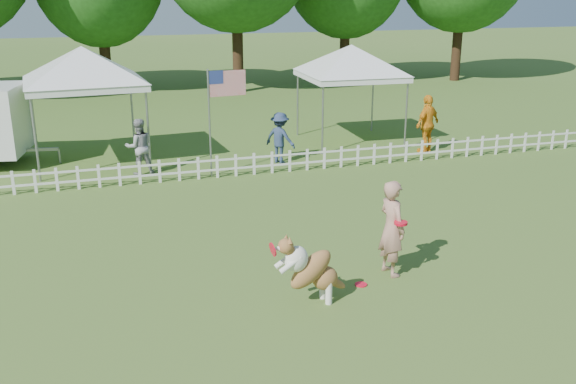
# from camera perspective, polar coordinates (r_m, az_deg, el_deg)

# --- Properties ---
(ground) EXTENTS (120.00, 120.00, 0.00)m
(ground) POSITION_cam_1_polar(r_m,az_deg,el_deg) (10.94, 4.75, -8.43)
(ground) COLOR #355D1D
(ground) RESTS_ON ground
(picket_fence) EXTENTS (22.00, 0.08, 0.60)m
(picket_fence) POSITION_cam_1_polar(r_m,az_deg,el_deg) (17.12, -3.85, 2.45)
(picket_fence) COLOR silver
(picket_fence) RESTS_ON ground
(handler) EXTENTS (0.49, 0.67, 1.71)m
(handler) POSITION_cam_1_polar(r_m,az_deg,el_deg) (11.21, 9.22, -3.18)
(handler) COLOR #AC7967
(handler) RESTS_ON ground
(dog) EXTENTS (1.20, 0.52, 1.20)m
(dog) POSITION_cam_1_polar(r_m,az_deg,el_deg) (10.12, 2.14, -6.88)
(dog) COLOR brown
(dog) RESTS_ON ground
(frisbee_on_turf) EXTENTS (0.27, 0.27, 0.02)m
(frisbee_on_turf) POSITION_cam_1_polar(r_m,az_deg,el_deg) (11.04, 6.51, -8.17)
(frisbee_on_turf) COLOR red
(frisbee_on_turf) RESTS_ON ground
(canopy_tent_left) EXTENTS (3.35, 3.35, 3.21)m
(canopy_tent_left) POSITION_cam_1_polar(r_m,az_deg,el_deg) (18.93, -17.44, 7.20)
(canopy_tent_left) COLOR silver
(canopy_tent_left) RESTS_ON ground
(canopy_tent_right) EXTENTS (3.02, 3.02, 3.03)m
(canopy_tent_right) POSITION_cam_1_polar(r_m,az_deg,el_deg) (20.77, 5.53, 8.56)
(canopy_tent_right) COLOR silver
(canopy_tent_right) RESTS_ON ground
(flag_pole) EXTENTS (1.09, 0.25, 2.83)m
(flag_pole) POSITION_cam_1_polar(r_m,az_deg,el_deg) (16.91, -6.98, 6.05)
(flag_pole) COLOR gray
(flag_pole) RESTS_ON ground
(spectator_a) EXTENTS (0.79, 0.65, 1.51)m
(spectator_a) POSITION_cam_1_polar(r_m,az_deg,el_deg) (17.57, -13.10, 3.95)
(spectator_a) COLOR gray
(spectator_a) RESTS_ON ground
(spectator_b) EXTENTS (1.02, 1.06, 1.45)m
(spectator_b) POSITION_cam_1_polar(r_m,az_deg,el_deg) (18.26, -0.72, 4.84)
(spectator_b) COLOR navy
(spectator_b) RESTS_ON ground
(spectator_c) EXTENTS (1.11, 0.84, 1.75)m
(spectator_c) POSITION_cam_1_polar(r_m,az_deg,el_deg) (19.88, 12.29, 5.95)
(spectator_c) COLOR orange
(spectator_c) RESTS_ON ground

